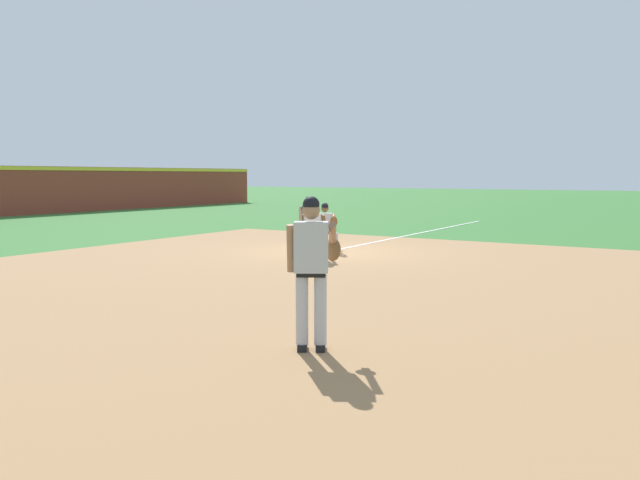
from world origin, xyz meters
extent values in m
plane|color=#336B2D|center=(0.00, 0.00, 0.00)|extent=(160.00, 160.00, 0.00)
cube|color=#9E754C|center=(-4.26, -2.42, 0.00)|extent=(18.00, 18.00, 0.01)
cube|color=white|center=(6.76, 0.00, 0.01)|extent=(13.52, 0.10, 0.00)
cube|color=white|center=(0.00, 0.00, 0.04)|extent=(0.38, 0.38, 0.09)
sphere|color=white|center=(-3.62, -2.06, 0.04)|extent=(0.07, 0.07, 0.07)
cube|color=black|center=(-8.55, -4.72, 0.04)|extent=(0.28, 0.22, 0.09)
cylinder|color=#B2B2B7|center=(-8.58, -4.74, 0.50)|extent=(0.15, 0.15, 0.84)
cube|color=black|center=(-8.44, -4.91, 0.04)|extent=(0.28, 0.22, 0.09)
cylinder|color=#B2B2B7|center=(-8.47, -4.93, 0.50)|extent=(0.15, 0.15, 0.84)
cube|color=black|center=(-8.53, -4.83, 0.94)|extent=(0.34, 0.39, 0.06)
cube|color=#B2B2B7|center=(-8.53, -4.83, 1.26)|extent=(0.41, 0.47, 0.60)
sphere|color=#9E7051|center=(-8.51, -4.82, 1.69)|extent=(0.21, 0.21, 0.21)
sphere|color=black|center=(-8.51, -4.82, 1.76)|extent=(0.20, 0.20, 0.20)
cube|color=black|center=(-8.43, -4.78, 1.74)|extent=(0.18, 0.20, 0.02)
cylinder|color=#9E7051|center=(-8.58, -4.58, 1.23)|extent=(0.21, 0.17, 0.59)
cylinder|color=#9E7051|center=(-8.14, -4.90, 1.35)|extent=(0.50, 0.34, 0.41)
ellipsoid|color=brown|center=(-8.07, -4.86, 1.19)|extent=(0.36, 0.32, 0.34)
cube|color=black|center=(0.45, 0.05, 0.04)|extent=(0.28, 0.23, 0.09)
cylinder|color=#B2B2B7|center=(0.48, 0.07, 0.28)|extent=(0.15, 0.15, 0.40)
cube|color=black|center=(0.14, 0.57, 0.04)|extent=(0.28, 0.23, 0.09)
cylinder|color=#B2B2B7|center=(0.18, 0.59, 0.28)|extent=(0.15, 0.15, 0.40)
cube|color=black|center=(0.33, 0.33, 0.50)|extent=(0.34, 0.39, 0.06)
cube|color=#B2B2B7|center=(0.33, 0.33, 0.78)|extent=(0.41, 0.47, 0.52)
sphere|color=brown|center=(0.31, 0.32, 1.17)|extent=(0.21, 0.21, 0.21)
sphere|color=black|center=(0.31, 0.32, 1.24)|extent=(0.20, 0.20, 0.20)
cube|color=black|center=(0.23, 0.27, 1.22)|extent=(0.18, 0.20, 0.02)
cylinder|color=brown|center=(0.10, -0.10, 0.92)|extent=(0.55, 0.37, 0.24)
cylinder|color=brown|center=(0.12, 0.49, 0.72)|extent=(0.25, 0.20, 0.58)
ellipsoid|color=brown|center=(-0.09, -0.21, 0.85)|extent=(0.29, 0.28, 0.35)
cube|color=black|center=(-1.51, -0.23, 0.04)|extent=(0.28, 0.18, 0.09)
cylinder|color=white|center=(-1.55, -0.24, 0.33)|extent=(0.15, 0.15, 0.50)
cube|color=black|center=(-1.40, -0.62, 0.04)|extent=(0.28, 0.18, 0.09)
cylinder|color=white|center=(-1.44, -0.63, 0.33)|extent=(0.15, 0.15, 0.50)
cube|color=black|center=(-1.50, -0.44, 0.60)|extent=(0.29, 0.38, 0.06)
cube|color=white|center=(-1.50, -0.44, 0.89)|extent=(0.34, 0.45, 0.54)
sphere|color=brown|center=(-1.48, -0.43, 1.29)|extent=(0.21, 0.21, 0.21)
sphere|color=navy|center=(-1.48, -0.43, 1.36)|extent=(0.20, 0.20, 0.20)
cube|color=navy|center=(-1.39, -0.41, 1.34)|extent=(0.15, 0.19, 0.02)
cylinder|color=brown|center=(-1.43, -0.16, 0.86)|extent=(0.34, 0.18, 0.56)
cylinder|color=brown|center=(-1.29, -0.64, 0.86)|extent=(0.34, 0.18, 0.56)
cube|color=black|center=(1.69, 1.51, 0.04)|extent=(0.28, 0.23, 0.09)
cylinder|color=#515154|center=(1.72, 1.53, 0.33)|extent=(0.15, 0.15, 0.50)
cube|color=black|center=(1.47, 1.85, 0.04)|extent=(0.28, 0.23, 0.09)
cylinder|color=#515154|center=(1.51, 1.87, 0.33)|extent=(0.15, 0.15, 0.50)
cube|color=black|center=(1.62, 1.70, 0.60)|extent=(0.35, 0.39, 0.06)
cube|color=#232326|center=(1.62, 1.70, 0.89)|extent=(0.42, 0.47, 0.54)
sphere|color=#9E7051|center=(1.60, 1.69, 1.29)|extent=(0.21, 0.21, 0.21)
sphere|color=black|center=(1.60, 1.69, 1.36)|extent=(0.20, 0.20, 0.20)
cube|color=black|center=(1.52, 1.64, 1.34)|extent=(0.18, 0.20, 0.02)
cylinder|color=#9E7051|center=(1.63, 1.41, 0.86)|extent=(0.32, 0.25, 0.56)
cylinder|color=#9E7051|center=(1.36, 1.83, 0.86)|extent=(0.32, 0.25, 0.56)
camera|label=1|loc=(-14.69, -8.75, 2.10)|focal=35.00mm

